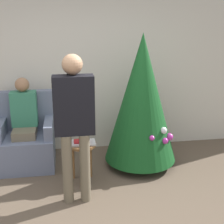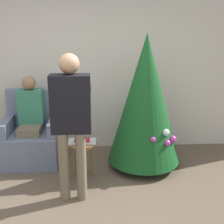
% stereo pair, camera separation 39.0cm
% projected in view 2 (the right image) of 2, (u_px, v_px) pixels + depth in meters
% --- Properties ---
extents(wall_back, '(8.00, 0.06, 2.70)m').
position_uv_depth(wall_back, '(80.00, 67.00, 4.91)').
color(wall_back, beige).
rests_on(wall_back, ground_plane).
extents(christmas_tree, '(1.03, 1.03, 1.91)m').
position_uv_depth(christmas_tree, '(145.00, 100.00, 4.31)').
color(christmas_tree, brown).
rests_on(christmas_tree, ground_plane).
extents(armchair, '(0.79, 0.74, 1.06)m').
position_uv_depth(armchair, '(33.00, 138.00, 4.69)').
color(armchair, slate).
rests_on(armchair, ground_plane).
extents(person_seated, '(0.36, 0.46, 1.29)m').
position_uv_depth(person_seated, '(30.00, 116.00, 4.55)').
color(person_seated, '#6B604C').
rests_on(person_seated, ground_plane).
extents(person_standing, '(0.46, 0.57, 1.73)m').
position_uv_depth(person_standing, '(71.00, 115.00, 3.52)').
color(person_standing, '#6B604C').
rests_on(person_standing, ground_plane).
extents(side_stool, '(0.38, 0.38, 0.53)m').
position_uv_depth(side_stool, '(82.00, 149.00, 4.12)').
color(side_stool, brown).
rests_on(side_stool, ground_plane).
extents(laptop, '(0.36, 0.22, 0.02)m').
position_uv_depth(laptop, '(82.00, 142.00, 4.09)').
color(laptop, silver).
rests_on(laptop, side_stool).
extents(book, '(0.20, 0.11, 0.02)m').
position_uv_depth(book, '(82.00, 140.00, 4.08)').
color(book, '#B21E23').
rests_on(book, laptop).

